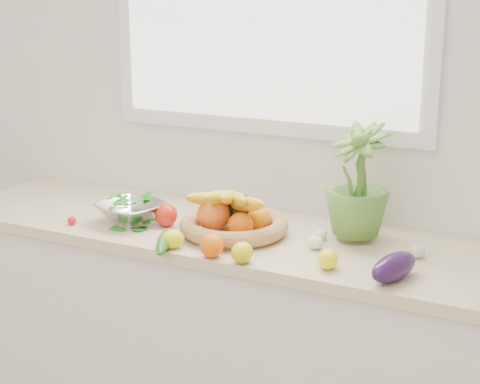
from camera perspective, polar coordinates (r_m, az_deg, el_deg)
The scene contains 18 objects.
back_wall at distance 2.80m, azimuth 2.09°, elevation 7.61°, with size 4.50×0.02×2.70m, color white.
counter_cabinet at distance 2.83m, azimuth -0.73°, elevation -11.97°, with size 2.20×0.58×0.86m, color silver.
countertop at distance 2.65m, azimuth -0.77°, elevation -3.31°, with size 2.24×0.62×0.04m, color beige.
orange_loose at distance 2.36m, azimuth -2.21°, elevation -4.19°, with size 0.08×0.08×0.08m, color #FF6008.
lemon_a at distance 2.32m, azimuth 0.16°, elevation -4.72°, with size 0.07×0.09×0.07m, color yellow.
lemon_b at distance 2.45m, azimuth -5.26°, elevation -3.67°, with size 0.06×0.08×0.06m, color yellow.
lemon_c at distance 2.29m, azimuth 6.83°, elevation -5.19°, with size 0.06×0.08×0.06m, color #FFF40D.
apple at distance 2.68m, azimuth -5.75°, elevation -1.80°, with size 0.08×0.08×0.08m, color red.
ginger at distance 2.46m, azimuth -0.05°, elevation -3.84°, with size 0.12×0.05×0.04m, color tan.
garlic_a at distance 2.43m, azimuth 13.60°, elevation -4.53°, with size 0.05×0.05×0.04m, color beige.
garlic_b at distance 2.54m, azimuth 6.27°, elevation -3.29°, with size 0.05×0.05×0.04m, color white.
garlic_c at distance 2.45m, azimuth 5.87°, elevation -3.92°, with size 0.05×0.05×0.05m, color white.
eggplant at distance 2.23m, azimuth 11.87°, elevation -5.71°, with size 0.08×0.21×0.08m, color #29103B.
cucumber at distance 2.46m, azimuth -5.96°, elevation -3.90°, with size 0.04×0.23×0.04m, color #1E4E17.
radish at distance 2.76m, azimuth -12.92°, elevation -2.18°, with size 0.03×0.03×0.03m, color red.
potted_herb at distance 2.50m, azimuth 9.10°, elevation 0.96°, with size 0.22×0.22×0.39m, color #52812F.
fruit_basket at distance 2.58m, azimuth -0.56°, elevation -2.12°, with size 0.48×0.48×0.19m.
colander_with_spinach at distance 2.73m, azimuth -8.51°, elevation -1.13°, with size 0.28×0.28×0.12m.
Camera 1 is at (1.18, -0.27, 1.74)m, focal length 55.00 mm.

